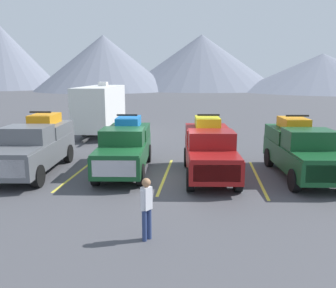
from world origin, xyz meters
name	(u,v)px	position (x,y,z in m)	size (l,w,h in m)	color
ground_plane	(164,180)	(0.00, 0.00, 0.00)	(240.00, 240.00, 0.00)	#47474C
pickup_truck_a	(35,145)	(-5.88, 0.63, 1.22)	(2.53, 6.01, 2.65)	#595B60
pickup_truck_b	(125,146)	(-1.90, 1.18, 1.15)	(2.46, 5.80, 2.50)	#144723
pickup_truck_c	(209,149)	(1.88, 0.80, 1.19)	(2.47, 5.50, 2.61)	maroon
pickup_truck_d	(301,149)	(5.81, 1.19, 1.18)	(2.51, 5.57, 2.58)	#144723
lot_stripe_b	(78,173)	(-3.96, 0.63, 0.00)	(0.12, 5.50, 0.01)	gold
lot_stripe_c	(166,175)	(0.00, 0.63, 0.00)	(0.12, 5.50, 0.01)	gold
lot_stripe_d	(258,178)	(3.96, 0.63, 0.00)	(0.12, 5.50, 0.01)	gold
camper_trailer_a	(101,107)	(-5.89, 10.71, 1.98)	(2.69, 8.23, 3.76)	white
person_b	(147,205)	(0.20, -5.46, 0.99)	(0.31, 0.33, 1.72)	navy
mountain_ridge	(213,64)	(3.13, 82.05, 6.87)	(157.24, 52.67, 17.93)	slate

